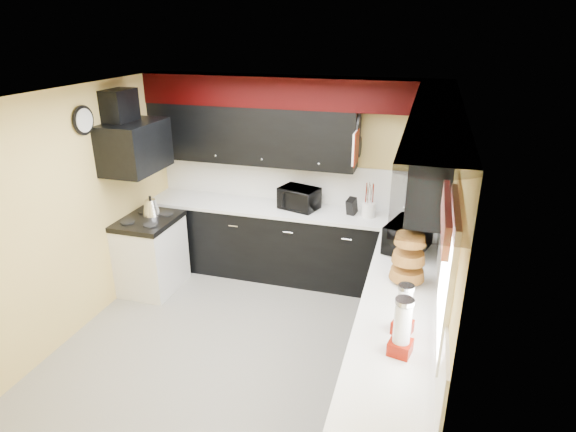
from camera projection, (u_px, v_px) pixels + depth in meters
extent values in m
plane|color=gray|center=(246.00, 343.00, 4.94)|extent=(3.60, 3.60, 0.00)
cube|color=#E0C666|center=(294.00, 177.00, 6.08)|extent=(3.60, 0.06, 2.50)
cube|color=#E0C666|center=(443.00, 256.00, 4.01)|extent=(0.06, 3.60, 2.50)
cube|color=#E0C666|center=(79.00, 212.00, 4.95)|extent=(0.06, 3.60, 2.50)
cube|color=white|center=(236.00, 95.00, 4.01)|extent=(3.60, 3.60, 0.06)
cube|color=black|center=(287.00, 244.00, 6.11)|extent=(3.60, 0.60, 0.90)
cube|color=black|center=(396.00, 351.00, 4.12)|extent=(0.60, 3.00, 0.90)
cube|color=white|center=(287.00, 209.00, 5.94)|extent=(3.62, 0.64, 0.04)
cube|color=white|center=(401.00, 303.00, 3.94)|extent=(0.64, 3.02, 0.04)
cube|color=white|center=(294.00, 182.00, 6.09)|extent=(3.60, 0.02, 0.50)
cube|color=white|center=(441.00, 263.00, 4.03)|extent=(0.02, 3.60, 0.50)
cube|color=black|center=(251.00, 134.00, 5.85)|extent=(2.60, 0.35, 0.70)
cube|color=black|center=(431.00, 163.00, 4.65)|extent=(0.35, 1.80, 0.70)
cube|color=black|center=(290.00, 92.00, 5.52)|extent=(3.60, 0.36, 0.35)
cube|color=black|center=(435.00, 131.00, 3.49)|extent=(0.36, 3.24, 0.35)
cube|color=white|center=(152.00, 256.00, 5.84)|extent=(0.60, 0.75, 0.86)
cube|color=black|center=(148.00, 221.00, 5.67)|extent=(0.62, 0.77, 0.06)
cube|color=black|center=(135.00, 147.00, 5.35)|extent=(0.50, 0.78, 0.55)
cube|color=black|center=(120.00, 108.00, 5.23)|extent=(0.24, 0.40, 0.40)
cube|color=red|center=(446.00, 216.00, 2.96)|extent=(0.04, 0.88, 0.20)
cube|color=white|center=(355.00, 148.00, 5.21)|extent=(0.03, 0.26, 0.35)
imported|color=black|center=(299.00, 198.00, 5.87)|extent=(0.54, 0.49, 0.26)
imported|color=black|center=(408.00, 236.00, 4.79)|extent=(0.49, 0.60, 0.29)
cylinder|color=silver|center=(369.00, 209.00, 5.63)|extent=(0.17, 0.17, 0.18)
cube|color=black|center=(352.00, 207.00, 5.69)|extent=(0.12, 0.15, 0.20)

